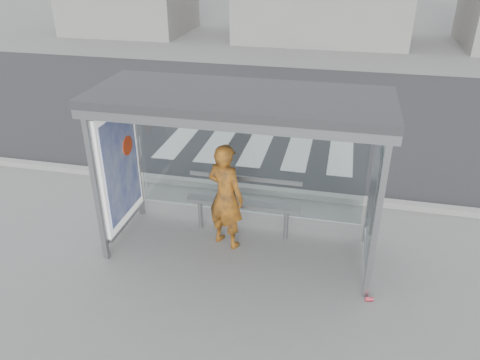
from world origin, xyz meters
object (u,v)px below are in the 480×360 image
Objects in this scene: soda_can at (369,299)px; person at (226,196)px; bus_shelter at (215,133)px; bench at (243,203)px.

person is at bearing 158.29° from soda_can.
person is 16.04× the size of soda_can.
bus_shelter is 1.50m from bench.
bench reaches higher than soda_can.
person is 0.93× the size of bench.
bus_shelter is 1.10m from person.
person reaches higher than bench.
soda_can is at bearing -19.59° from bus_shelter.
bus_shelter is at bearing 160.41° from soda_can.
soda_can is at bearing -179.01° from person.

